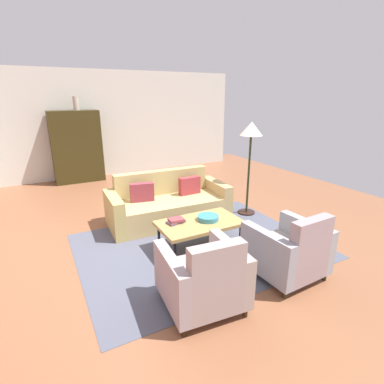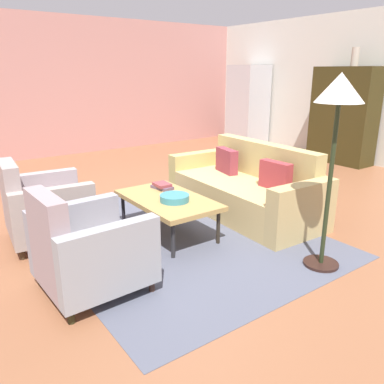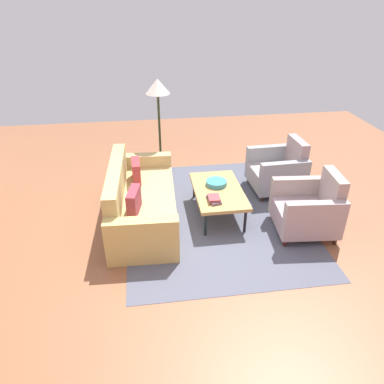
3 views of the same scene
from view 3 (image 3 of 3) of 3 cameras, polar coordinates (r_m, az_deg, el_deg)
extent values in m
plane|color=brown|center=(5.01, -1.45, -7.49)|extent=(10.47, 10.47, 0.00)
cube|color=#4F5262|center=(5.56, 3.48, -3.33)|extent=(3.40, 2.60, 0.01)
cube|color=tan|center=(5.36, -7.54, -2.30)|extent=(1.77, 0.97, 0.42)
cube|color=tan|center=(5.28, -11.59, -0.46)|extent=(1.75, 0.25, 0.86)
cube|color=tan|center=(6.16, -7.47, 3.18)|extent=(0.22, 0.91, 0.62)
cube|color=tan|center=(4.51, -7.79, -7.62)|extent=(0.22, 0.91, 0.62)
cube|color=#953136|center=(5.59, -8.74, 3.30)|extent=(0.40, 0.13, 0.32)
cube|color=brown|center=(4.80, -9.09, -1.42)|extent=(0.42, 0.20, 0.32)
cylinder|color=black|center=(4.99, 2.11, -5.07)|extent=(0.04, 0.04, 0.37)
cylinder|color=black|center=(5.88, 0.34, 0.73)|extent=(0.04, 0.04, 0.37)
cylinder|color=black|center=(5.11, 8.33, -4.52)|extent=(0.04, 0.04, 0.37)
cylinder|color=#252425|center=(5.98, 5.66, 1.09)|extent=(0.04, 0.04, 0.37)
cube|color=#AB864A|center=(5.37, 4.12, 0.18)|extent=(1.20, 0.70, 0.05)
cylinder|color=#3A1916|center=(5.03, 14.36, -7.67)|extent=(0.05, 0.05, 0.10)
cylinder|color=#36251F|center=(5.57, 12.50, -3.48)|extent=(0.05, 0.05, 0.10)
cylinder|color=black|center=(5.27, 21.51, -7.14)|extent=(0.05, 0.05, 0.10)
cylinder|color=#392718|center=(5.78, 19.03, -3.18)|extent=(0.05, 0.05, 0.10)
cube|color=gray|center=(5.29, 17.18, -3.49)|extent=(0.63, 0.85, 0.30)
cube|color=gray|center=(5.29, 20.92, -1.14)|extent=(0.57, 0.19, 0.78)
cube|color=#9B8D91|center=(4.96, 18.60, -4.35)|extent=(0.19, 0.81, 0.56)
cube|color=gray|center=(5.50, 16.29, -0.44)|extent=(0.19, 0.81, 0.56)
cylinder|color=#39271A|center=(5.94, 10.85, -1.02)|extent=(0.05, 0.05, 0.10)
cylinder|color=#31211B|center=(6.50, 8.83, 1.97)|extent=(0.05, 0.05, 0.10)
cylinder|color=#322813|center=(6.20, 16.75, -0.42)|extent=(0.05, 0.05, 0.10)
cylinder|color=#2B2814|center=(6.74, 14.32, 2.41)|extent=(0.05, 0.05, 0.10)
cube|color=#989390|center=(6.24, 12.90, 2.41)|extent=(0.59, 0.82, 0.30)
cube|color=gray|center=(6.27, 15.93, 4.58)|extent=(0.57, 0.16, 0.78)
cube|color=gray|center=(5.91, 14.24, 2.05)|extent=(0.15, 0.80, 0.56)
cube|color=gray|center=(6.47, 11.92, 4.80)|extent=(0.15, 0.80, 0.56)
cylinder|color=teal|center=(5.46, 3.85, 1.44)|extent=(0.31, 0.31, 0.07)
cube|color=#59495D|center=(5.06, 3.45, -1.25)|extent=(0.28, 0.19, 0.03)
cube|color=brown|center=(5.04, 3.46, -0.92)|extent=(0.21, 0.16, 0.03)
cylinder|color=black|center=(6.74, -4.80, 2.98)|extent=(0.32, 0.32, 0.03)
cylinder|color=#232D18|center=(6.45, -5.07, 8.87)|extent=(0.04, 0.04, 1.45)
cone|color=silver|center=(6.20, -5.43, 16.19)|extent=(0.40, 0.40, 0.24)
camera|label=1|loc=(5.24, 51.42, 9.29)|focal=27.68mm
camera|label=2|loc=(8.65, 14.29, 20.17)|focal=36.29mm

